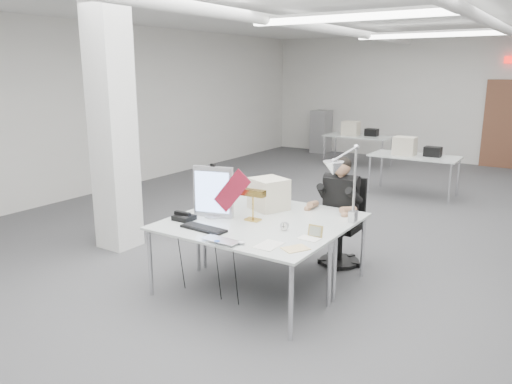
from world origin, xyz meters
TOP-DOWN VIEW (x-y plane):
  - room_shell at (0.04, 0.13)m, footprint 10.04×14.04m
  - desk_main at (0.00, -2.50)m, footprint 1.80×0.90m
  - desk_second at (0.00, -1.60)m, footprint 1.80×0.90m
  - bg_desk_a at (0.20, 3.00)m, footprint 1.60×0.80m
  - bg_desk_b at (-1.80, 5.20)m, footprint 1.60×0.80m
  - filing_cabinet at (-3.50, 6.65)m, footprint 0.45×0.55m
  - office_chair at (0.47, -0.99)m, footprint 0.56×0.56m
  - seated_person at (0.47, -1.04)m, footprint 0.54×0.66m
  - monitor at (-0.50, -2.23)m, footprint 0.45×0.16m
  - pennant at (-0.23, -2.26)m, footprint 0.45×0.05m
  - keyboard at (-0.31, -2.65)m, footprint 0.51×0.20m
  - laptop at (0.07, -2.92)m, footprint 0.39×0.25m
  - mouse at (0.25, -2.80)m, footprint 0.10×0.08m
  - bankers_lamp at (-0.07, -2.11)m, footprint 0.34×0.15m
  - desk_phone at (-0.69, -2.50)m, footprint 0.21×0.19m
  - picture_frame_left at (-0.66, -2.21)m, footprint 0.15×0.04m
  - picture_frame_right at (0.73, -2.23)m, footprint 0.15×0.04m
  - desk_clock at (0.39, -2.23)m, footprint 0.10×0.05m
  - paper_stack_a at (0.49, -2.69)m, footprint 0.19×0.27m
  - paper_stack_b at (0.74, -2.63)m, footprint 0.26×0.28m
  - paper_stack_c at (0.71, -2.32)m, footprint 0.21×0.15m
  - beige_monitor at (-0.17, -1.63)m, footprint 0.49×0.48m
  - architect_lamp at (0.85, -1.83)m, footprint 0.34×0.71m

SIDE VIEW (x-z plane):
  - office_chair at x=0.47m, z-range 0.00..1.09m
  - filing_cabinet at x=-3.50m, z-range 0.00..1.20m
  - desk_main at x=0.00m, z-range 0.73..0.75m
  - desk_second at x=0.00m, z-range 0.73..0.75m
  - bg_desk_a at x=0.20m, z-range 0.73..0.75m
  - bg_desk_b at x=-1.80m, z-range 0.73..0.75m
  - paper_stack_a at x=0.49m, z-range 0.76..0.76m
  - paper_stack_c at x=0.71m, z-range 0.76..0.76m
  - paper_stack_b at x=0.74m, z-range 0.76..0.76m
  - keyboard at x=-0.31m, z-range 0.76..0.78m
  - laptop at x=0.07m, z-range 0.76..0.78m
  - mouse at x=0.25m, z-range 0.76..0.79m
  - desk_phone at x=-0.69m, z-range 0.76..0.81m
  - desk_clock at x=0.39m, z-range 0.76..0.85m
  - picture_frame_right at x=0.73m, z-range 0.75..0.87m
  - picture_frame_left at x=-0.66m, z-range 0.75..0.87m
  - seated_person at x=0.47m, z-range 0.42..1.38m
  - beige_monitor at x=-0.17m, z-range 0.76..1.11m
  - bankers_lamp at x=-0.07m, z-range 0.75..1.14m
  - monitor at x=-0.50m, z-range 0.75..1.32m
  - pennant at x=-0.23m, z-range 0.85..1.34m
  - architect_lamp at x=0.85m, z-range 0.76..1.63m
  - room_shell at x=0.04m, z-range 0.07..3.31m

